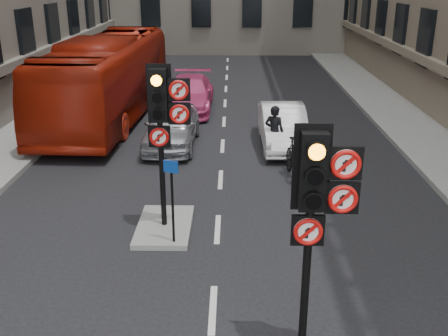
{
  "coord_description": "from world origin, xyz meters",
  "views": [
    {
      "loc": [
        0.31,
        -5.57,
        5.46
      ],
      "look_at": [
        0.19,
        2.02,
        2.6
      ],
      "focal_mm": 42.0,
      "sensor_mm": 36.0,
      "label": 1
    }
  ],
  "objects_px": {
    "signal_near": "(317,196)",
    "car_pink": "(189,94)",
    "signal_far": "(164,113)",
    "car_white": "(283,126)",
    "bus_red": "(109,78)",
    "car_silver": "(172,126)",
    "motorcycle": "(294,160)",
    "motorcyclist": "(274,132)",
    "info_sign": "(172,190)"
  },
  "relations": [
    {
      "from": "signal_near",
      "to": "car_pink",
      "type": "height_order",
      "value": "signal_near"
    },
    {
      "from": "signal_far",
      "to": "car_white",
      "type": "xyz_separation_m",
      "value": [
        3.11,
        6.1,
        -2.03
      ]
    },
    {
      "from": "car_white",
      "to": "bus_red",
      "type": "xyz_separation_m",
      "value": [
        -6.49,
        3.53,
        0.91
      ]
    },
    {
      "from": "signal_near",
      "to": "car_silver",
      "type": "height_order",
      "value": "signal_near"
    },
    {
      "from": "car_pink",
      "to": "bus_red",
      "type": "relative_size",
      "value": 0.42
    },
    {
      "from": "signal_far",
      "to": "motorcycle",
      "type": "relative_size",
      "value": 1.91
    },
    {
      "from": "motorcycle",
      "to": "motorcyclist",
      "type": "height_order",
      "value": "motorcyclist"
    },
    {
      "from": "motorcycle",
      "to": "signal_near",
      "type": "bearing_deg",
      "value": -100.03
    },
    {
      "from": "car_silver",
      "to": "motorcycle",
      "type": "bearing_deg",
      "value": -37.0
    },
    {
      "from": "car_white",
      "to": "car_pink",
      "type": "xyz_separation_m",
      "value": [
        -3.48,
        4.71,
        0.02
      ]
    },
    {
      "from": "signal_near",
      "to": "bus_red",
      "type": "bearing_deg",
      "value": 113.71
    },
    {
      "from": "signal_far",
      "to": "car_silver",
      "type": "bearing_deg",
      "value": 95.32
    },
    {
      "from": "bus_red",
      "to": "motorcyclist",
      "type": "xyz_separation_m",
      "value": [
        6.11,
        -4.82,
        -0.74
      ]
    },
    {
      "from": "bus_red",
      "to": "motorcyclist",
      "type": "bearing_deg",
      "value": -35.98
    },
    {
      "from": "signal_far",
      "to": "bus_red",
      "type": "relative_size",
      "value": 0.32
    },
    {
      "from": "signal_near",
      "to": "signal_far",
      "type": "relative_size",
      "value": 1.0
    },
    {
      "from": "bus_red",
      "to": "car_pink",
      "type": "bearing_deg",
      "value": 23.67
    },
    {
      "from": "motorcycle",
      "to": "info_sign",
      "type": "bearing_deg",
      "value": -132.48
    },
    {
      "from": "car_white",
      "to": "info_sign",
      "type": "height_order",
      "value": "info_sign"
    },
    {
      "from": "bus_red",
      "to": "motorcycle",
      "type": "distance_m",
      "value": 9.29
    },
    {
      "from": "signal_far",
      "to": "motorcyclist",
      "type": "distance_m",
      "value": 5.83
    },
    {
      "from": "signal_near",
      "to": "motorcycle",
      "type": "xyz_separation_m",
      "value": [
        0.54,
        7.1,
        -2.02
      ]
    },
    {
      "from": "car_pink",
      "to": "bus_red",
      "type": "height_order",
      "value": "bus_red"
    },
    {
      "from": "car_white",
      "to": "motorcycle",
      "type": "distance_m",
      "value": 3.0
    },
    {
      "from": "signal_far",
      "to": "bus_red",
      "type": "bearing_deg",
      "value": 109.37
    },
    {
      "from": "info_sign",
      "to": "car_white",
      "type": "bearing_deg",
      "value": 85.65
    },
    {
      "from": "signal_near",
      "to": "signal_far",
      "type": "distance_m",
      "value": 4.77
    },
    {
      "from": "car_pink",
      "to": "car_white",
      "type": "bearing_deg",
      "value": -53.08
    },
    {
      "from": "car_silver",
      "to": "car_white",
      "type": "height_order",
      "value": "car_silver"
    },
    {
      "from": "car_silver",
      "to": "motorcycle",
      "type": "xyz_separation_m",
      "value": [
        3.7,
        -2.93,
        -0.12
      ]
    },
    {
      "from": "signal_far",
      "to": "signal_near",
      "type": "bearing_deg",
      "value": -56.98
    },
    {
      "from": "signal_far",
      "to": "motorcyclist",
      "type": "bearing_deg",
      "value": 60.52
    },
    {
      "from": "info_sign",
      "to": "motorcyclist",
      "type": "bearing_deg",
      "value": 84.35
    },
    {
      "from": "car_silver",
      "to": "signal_near",
      "type": "bearing_deg",
      "value": -71.13
    },
    {
      "from": "car_white",
      "to": "signal_far",
      "type": "bearing_deg",
      "value": -118.22
    },
    {
      "from": "signal_far",
      "to": "car_pink",
      "type": "height_order",
      "value": "signal_far"
    },
    {
      "from": "car_silver",
      "to": "car_white",
      "type": "distance_m",
      "value": 3.67
    },
    {
      "from": "motorcycle",
      "to": "motorcyclist",
      "type": "distance_m",
      "value": 1.78
    },
    {
      "from": "signal_near",
      "to": "motorcyclist",
      "type": "height_order",
      "value": "signal_near"
    },
    {
      "from": "car_silver",
      "to": "car_pink",
      "type": "xyz_separation_m",
      "value": [
        0.19,
        4.78,
        0.0
      ]
    },
    {
      "from": "car_pink",
      "to": "info_sign",
      "type": "relative_size",
      "value": 2.59
    },
    {
      "from": "car_white",
      "to": "car_silver",
      "type": "bearing_deg",
      "value": 179.78
    },
    {
      "from": "signal_far",
      "to": "bus_red",
      "type": "height_order",
      "value": "signal_far"
    },
    {
      "from": "signal_far",
      "to": "bus_red",
      "type": "distance_m",
      "value": 10.27
    },
    {
      "from": "car_white",
      "to": "motorcycle",
      "type": "relative_size",
      "value": 2.17
    },
    {
      "from": "signal_near",
      "to": "motorcycle",
      "type": "bearing_deg",
      "value": 85.66
    },
    {
      "from": "motorcycle",
      "to": "car_white",
      "type": "bearing_deg",
      "value": 84.9
    },
    {
      "from": "car_pink",
      "to": "motorcycle",
      "type": "xyz_separation_m",
      "value": [
        3.51,
        -7.71,
        -0.12
      ]
    },
    {
      "from": "car_silver",
      "to": "info_sign",
      "type": "bearing_deg",
      "value": -82.15
    },
    {
      "from": "signal_far",
      "to": "motorcyclist",
      "type": "xyz_separation_m",
      "value": [
        2.72,
        4.81,
        -1.86
      ]
    }
  ]
}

